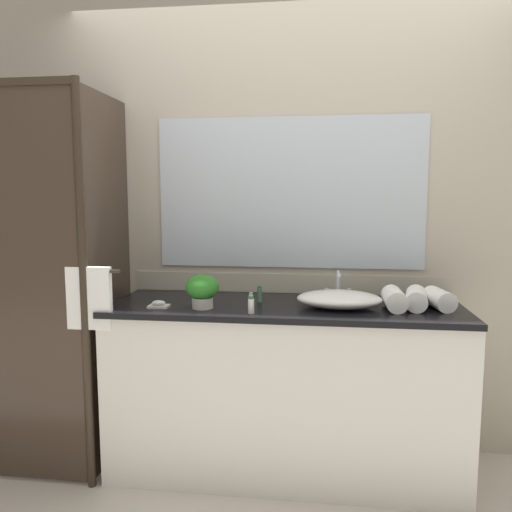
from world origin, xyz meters
TOP-DOWN VIEW (x-y plane):
  - ground_plane at (0.00, 0.00)m, footprint 8.00×8.00m
  - wall_back_with_mirror at (0.00, 0.34)m, footprint 4.40×0.06m
  - vanity_cabinet at (0.00, 0.01)m, footprint 1.80×0.58m
  - shower_enclosure at (-1.28, -0.19)m, footprint 1.20×0.59m
  - sink_basin at (0.27, -0.03)m, footprint 0.42×0.29m
  - faucet at (0.27, 0.17)m, footprint 0.17×0.13m
  - potted_plant at (-0.40, -0.13)m, footprint 0.17×0.17m
  - soap_dish at (-0.62, -0.14)m, footprint 0.10×0.07m
  - amenity_bottle_shampoo at (-0.16, -0.11)m, footprint 0.02×0.02m
  - amenity_bottle_body_wash at (-0.15, -0.21)m, footprint 0.03×0.03m
  - amenity_bottle_conditioner at (-0.14, 0.06)m, footprint 0.03×0.03m
  - rolled_towel_near_edge at (0.76, -0.00)m, footprint 0.13×0.22m
  - rolled_towel_middle at (0.65, -0.01)m, footprint 0.14×0.24m
  - rolled_towel_far_edge at (0.54, -0.03)m, footprint 0.10×0.23m

SIDE VIEW (x-z plane):
  - ground_plane at x=0.00m, z-range 0.00..0.00m
  - vanity_cabinet at x=0.00m, z-range 0.00..0.90m
  - soap_dish at x=-0.62m, z-range 0.90..0.93m
  - amenity_bottle_shampoo at x=-0.16m, z-range 0.90..0.98m
  - amenity_bottle_conditioner at x=-0.14m, z-range 0.90..0.98m
  - amenity_bottle_body_wash at x=-0.15m, z-range 0.90..0.98m
  - sink_basin at x=0.27m, z-range 0.90..0.98m
  - rolled_towel_near_edge at x=0.76m, z-range 0.90..1.00m
  - faucet at x=0.27m, z-range 0.87..1.03m
  - rolled_towel_middle at x=0.65m, z-range 0.90..1.00m
  - rolled_towel_far_edge at x=0.54m, z-range 0.90..1.00m
  - potted_plant at x=-0.40m, z-range 0.91..1.08m
  - shower_enclosure at x=-1.28m, z-range 0.03..2.03m
  - wall_back_with_mirror at x=0.00m, z-range 0.00..2.60m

